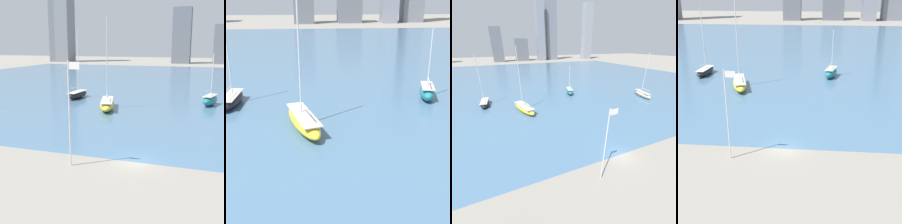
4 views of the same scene
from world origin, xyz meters
TOP-DOWN VIEW (x-y plane):
  - harbor_water at (0.00, 70.00)m, footprint 180.00×140.00m
  - sailboat_yellow at (-11.57, 24.39)m, footprint 5.40×10.72m
  - sailboat_teal at (6.61, 34.01)m, footprint 3.73×6.54m
  - sailboat_black at (-21.74, 33.45)m, footprint 2.70×7.99m

SIDE VIEW (x-z plane):
  - harbor_water at x=0.00m, z-range 0.00..0.00m
  - sailboat_black at x=-21.74m, z-range -6.45..8.24m
  - sailboat_yellow at x=-11.57m, z-range -7.30..9.30m
  - sailboat_teal at x=6.61m, z-range -3.98..6.16m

